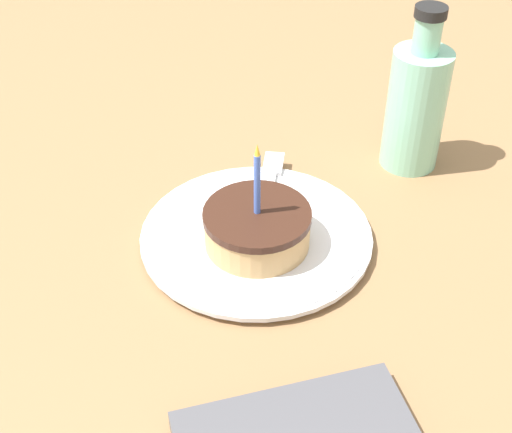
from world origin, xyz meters
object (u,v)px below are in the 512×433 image
fork (269,187)px  bottle (416,105)px  plate (256,236)px  cake_slice (257,227)px

fork → bottle: bearing=-82.1°
bottle → fork: bearing=97.9°
plate → cake_slice: cake_slice is taller
plate → bottle: 0.26m
cake_slice → plate: bearing=-12.0°
cake_slice → bottle: 0.26m
cake_slice → bottle: bottle is taller
bottle → cake_slice: bearing=116.7°
plate → cake_slice: bearing=168.0°
plate → fork: 0.08m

